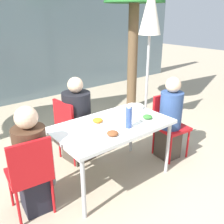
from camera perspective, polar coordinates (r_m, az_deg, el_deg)
name	(u,v)px	position (r m, az deg, el deg)	size (l,w,h in m)	color
ground_plane	(112,177)	(3.26, 0.00, -14.71)	(24.00, 24.00, 0.00)	tan
building_facade	(4,35)	(5.94, -23.49, 15.80)	(10.00, 0.20, 3.00)	slate
dining_table	(112,129)	(2.91, 0.00, -3.85)	(1.38, 0.80, 0.74)	white
chair_left	(30,171)	(2.59, -18.23, -12.69)	(0.44, 0.44, 0.88)	red
person_left	(32,163)	(2.65, -17.73, -11.06)	(0.32, 0.32, 1.15)	black
chair_right	(168,121)	(3.62, 12.72, -1.91)	(0.44, 0.44, 0.88)	red
person_right	(170,120)	(3.51, 13.10, -1.90)	(0.30, 0.30, 1.17)	#473D33
chair_far	(71,125)	(3.42, -9.45, -3.05)	(0.45, 0.45, 0.88)	red
person_far	(77,123)	(3.42, -7.90, -2.47)	(0.38, 0.38, 1.18)	#473D33
closed_umbrella	(150,20)	(4.14, 8.73, 20.15)	(0.36, 0.36, 2.38)	#333333
plate_0	(98,121)	(2.90, -3.30, -2.17)	(0.22, 0.22, 0.06)	white
plate_1	(148,118)	(3.03, 8.12, -1.34)	(0.21, 0.21, 0.06)	white
plate_2	(113,135)	(2.59, 0.14, -5.18)	(0.22, 0.22, 0.06)	white
bottle	(129,117)	(2.76, 3.87, -1.22)	(0.07, 0.07, 0.25)	#334C8E
drinking_cup	(136,111)	(3.17, 5.60, 0.25)	(0.07, 0.07, 0.08)	white
salad_bowl	(136,107)	(3.36, 5.53, 1.17)	(0.20, 0.20, 0.05)	white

